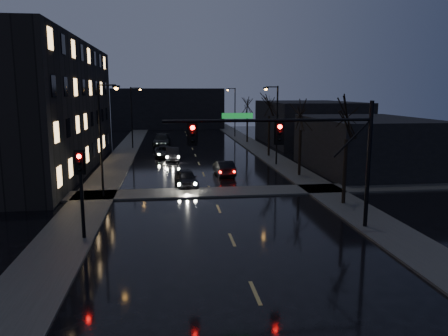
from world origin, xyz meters
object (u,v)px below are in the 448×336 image
object	(u,v)px
lead_car	(224,168)
oncoming_car_d	(162,140)
oncoming_car_c	(164,152)
oncoming_car_a	(186,178)
oncoming_car_b	(173,154)

from	to	relation	value
lead_car	oncoming_car_d	bearing A→B (deg)	-78.66
oncoming_car_c	oncoming_car_d	size ratio (longest dim) A/B	0.83
oncoming_car_c	oncoming_car_d	world-z (taller)	oncoming_car_d
oncoming_car_a	oncoming_car_b	bearing A→B (deg)	88.09
oncoming_car_b	oncoming_car_c	distance (m)	2.34
oncoming_car_c	oncoming_car_b	bearing A→B (deg)	-69.57
oncoming_car_c	oncoming_car_d	bearing A→B (deg)	90.57
oncoming_car_b	oncoming_car_d	world-z (taller)	oncoming_car_d
oncoming_car_a	oncoming_car_d	distance (m)	26.28
oncoming_car_c	oncoming_car_d	xyz separation A→B (m)	(-0.44, 10.23, 0.17)
lead_car	oncoming_car_c	bearing A→B (deg)	-68.80
oncoming_car_b	lead_car	distance (m)	10.54
oncoming_car_c	oncoming_car_a	bearing A→B (deg)	-85.49
oncoming_car_b	oncoming_car_a	bearing A→B (deg)	-85.97
oncoming_car_d	lead_car	world-z (taller)	oncoming_car_d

